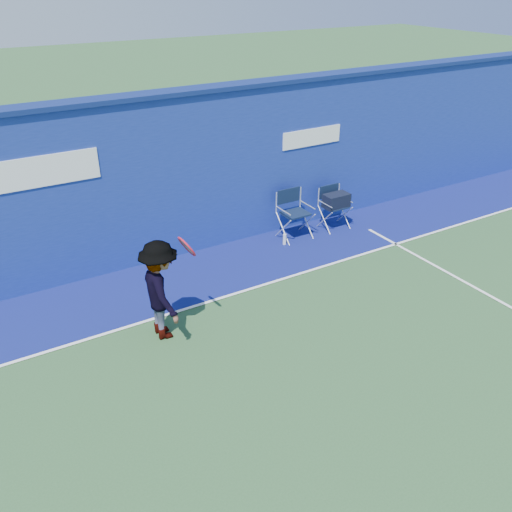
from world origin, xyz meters
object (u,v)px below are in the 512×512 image
directors_chair_left (294,223)px  water_bottle (285,239)px  tennis_player (161,290)px  directors_chair_right (335,212)px

directors_chair_left → water_bottle: directors_chair_left is taller
directors_chair_left → tennis_player: size_ratio=0.61×
tennis_player → directors_chair_left: bearing=26.5°
water_bottle → tennis_player: size_ratio=0.14×
water_bottle → tennis_player: 3.67m
directors_chair_left → water_bottle: (-0.36, -0.19, -0.20)m
directors_chair_right → tennis_player: size_ratio=0.56×
directors_chair_left → tennis_player: bearing=-153.5°
directors_chair_right → tennis_player: tennis_player is taller
directors_chair_right → directors_chair_left: bearing=177.3°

